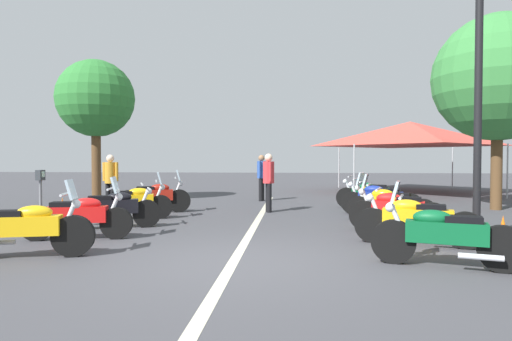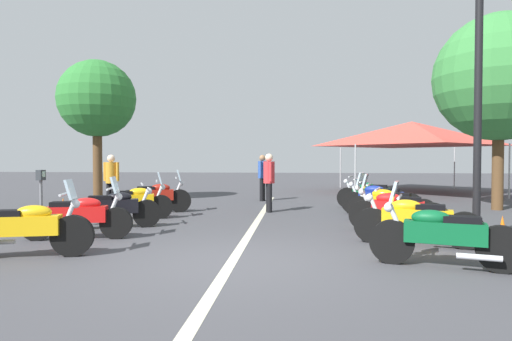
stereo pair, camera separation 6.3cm
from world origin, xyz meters
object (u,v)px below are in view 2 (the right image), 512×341
at_px(motorcycle_left_row_4, 155,196).
at_px(event_tent, 412,134).
at_px(motorcycle_left_row_1, 79,215).
at_px(motorcycle_right_row_1, 416,220).
at_px(motorcycle_left_row_2, 112,208).
at_px(bystander_2, 111,178).
at_px(motorcycle_right_row_0, 442,235).
at_px(motorcycle_right_row_5, 370,194).
at_px(motorcycle_left_row_0, 24,228).
at_px(motorcycle_left_row_3, 133,201).
at_px(motorcycle_right_row_3, 389,203).
at_px(street_lamp_twin_globe, 479,53).
at_px(parking_meter, 41,188).
at_px(bystander_0, 262,174).
at_px(roadside_tree_1, 97,100).
at_px(bystander_1, 269,178).
at_px(motorcycle_right_row_2, 396,210).
at_px(roadside_tree_0, 499,78).
at_px(motorcycle_right_row_4, 380,198).
at_px(traffic_cone_1, 63,211).
at_px(traffic_cone_0, 502,236).

height_order(motorcycle_left_row_4, event_tent, event_tent).
xyz_separation_m(motorcycle_left_row_1, motorcycle_right_row_1, (0.00, -6.19, -0.00)).
height_order(motorcycle_left_row_2, bystander_2, bystander_2).
xyz_separation_m(motorcycle_right_row_0, motorcycle_right_row_5, (7.17, -0.21, -0.01)).
bearing_deg(motorcycle_left_row_0, motorcycle_left_row_3, 73.99).
height_order(motorcycle_right_row_3, street_lamp_twin_globe, street_lamp_twin_globe).
distance_m(motorcycle_right_row_1, parking_meter, 7.60).
bearing_deg(motorcycle_left_row_0, motorcycle_right_row_3, 19.31).
relative_size(motorcycle_left_row_3, bystander_2, 1.19).
relative_size(bystander_0, roadside_tree_1, 0.33).
distance_m(motorcycle_left_row_2, motorcycle_right_row_1, 6.24).
bearing_deg(motorcycle_right_row_1, bystander_1, -40.42).
bearing_deg(bystander_2, motorcycle_right_row_2, -96.86).
distance_m(motorcycle_right_row_1, bystander_1, 5.39).
bearing_deg(roadside_tree_1, motorcycle_right_row_0, -133.13).
distance_m(motorcycle_left_row_0, motorcycle_right_row_5, 9.61).
bearing_deg(parking_meter, motorcycle_left_row_4, 66.72).
bearing_deg(motorcycle_left_row_1, motorcycle_right_row_5, 29.00).
bearing_deg(roadside_tree_0, bystander_2, 96.82).
bearing_deg(bystander_0, bystander_1, -66.86).
bearing_deg(motorcycle_left_row_4, roadside_tree_0, -6.56).
distance_m(motorcycle_right_row_4, bystander_0, 5.05).
height_order(motorcycle_right_row_3, motorcycle_right_row_4, motorcycle_right_row_3).
height_order(motorcycle_right_row_3, bystander_2, bystander_2).
bearing_deg(motorcycle_right_row_1, motorcycle_right_row_3, -75.19).
bearing_deg(roadside_tree_0, motorcycle_right_row_2, 137.43).
relative_size(motorcycle_right_row_5, roadside_tree_1, 0.41).
bearing_deg(motorcycle_left_row_0, motorcycle_left_row_4, 73.13).
xyz_separation_m(motorcycle_right_row_1, motorcycle_right_row_5, (5.62, -0.16, -0.00)).
relative_size(motorcycle_left_row_1, motorcycle_right_row_0, 1.02).
distance_m(motorcycle_right_row_5, street_lamp_twin_globe, 5.89).
distance_m(motorcycle_left_row_4, event_tent, 12.53).
bearing_deg(motorcycle_left_row_4, roadside_tree_1, 121.55).
distance_m(motorcycle_right_row_2, motorcycle_right_row_4, 2.69).
xyz_separation_m(bystander_2, roadside_tree_1, (2.56, 1.62, 2.64)).
relative_size(motorcycle_right_row_4, roadside_tree_1, 0.41).
distance_m(motorcycle_right_row_4, motorcycle_right_row_5, 1.46).
bearing_deg(motorcycle_right_row_2, motorcycle_right_row_3, -79.00).
height_order(motorcycle_right_row_4, traffic_cone_1, motorcycle_right_row_4).
xyz_separation_m(motorcycle_left_row_3, motorcycle_right_row_5, (2.88, -6.34, -0.00)).
distance_m(traffic_cone_1, roadside_tree_0, 12.59).
height_order(motorcycle_left_row_3, parking_meter, parking_meter).
bearing_deg(motorcycle_right_row_5, parking_meter, 48.04).
bearing_deg(motorcycle_left_row_2, motorcycle_right_row_5, 12.46).
bearing_deg(motorcycle_left_row_0, roadside_tree_0, 20.67).
relative_size(motorcycle_right_row_3, roadside_tree_0, 0.34).
bearing_deg(motorcycle_left_row_2, motorcycle_left_row_3, 70.75).
bearing_deg(event_tent, roadside_tree_1, 114.22).
distance_m(traffic_cone_0, traffic_cone_1, 9.10).
height_order(motorcycle_left_row_0, traffic_cone_0, motorcycle_left_row_0).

